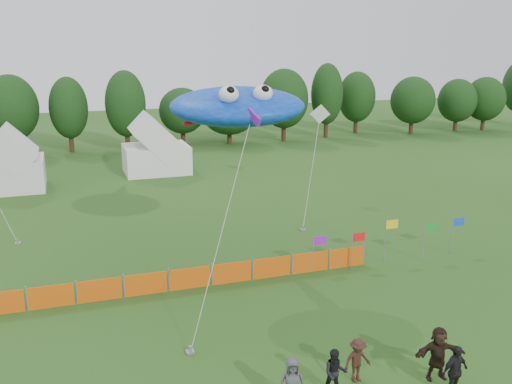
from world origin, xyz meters
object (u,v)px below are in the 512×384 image
object	(u,v)px
spectator_e	(292,383)
barrier_fence	(190,278)
stingray_kite	(235,106)
spectator_c	(357,360)
spectator_d	(455,372)
spectator_f	(438,353)
spectator_b	(335,373)
tent_right	(156,150)
tent_left	(13,164)

from	to	relation	value
spectator_e	barrier_fence	bearing A→B (deg)	109.15
spectator_e	stingray_kite	xyz separation A→B (m)	(1.41, 10.54, 7.34)
barrier_fence	spectator_e	distance (m)	9.69
spectator_c	spectator_d	bearing A→B (deg)	-40.01
spectator_d	spectator_f	size ratio (longest dim) A/B	0.95
spectator_b	spectator_c	world-z (taller)	spectator_b
spectator_e	spectator_d	bearing A→B (deg)	-0.01
spectator_c	spectator_b	bearing A→B (deg)	-161.54
tent_right	spectator_f	size ratio (longest dim) A/B	2.91
tent_right	spectator_f	world-z (taller)	tent_right
tent_left	barrier_fence	distance (m)	23.58
spectator_d	spectator_e	world-z (taller)	spectator_d
spectator_e	spectator_f	size ratio (longest dim) A/B	0.89
spectator_b	spectator_e	distance (m)	1.55
spectator_d	spectator_f	xyz separation A→B (m)	(0.11, 1.02, 0.05)
tent_left	stingray_kite	world-z (taller)	stingray_kite
tent_left	tent_right	xyz separation A→B (m)	(11.12, 2.30, -0.02)
barrier_fence	spectator_f	size ratio (longest dim) A/B	9.53
spectator_b	spectator_d	distance (m)	3.78
tent_left	spectator_f	xyz separation A→B (m)	(15.06, -31.59, -1.03)
tent_left	spectator_c	bearing A→B (deg)	-68.04
spectator_d	stingray_kite	size ratio (longest dim) A/B	0.13
spectator_f	spectator_b	bearing A→B (deg)	-173.80
tent_right	spectator_c	size ratio (longest dim) A/B	3.54
tent_right	spectator_d	world-z (taller)	tent_right
stingray_kite	spectator_c	bearing A→B (deg)	-83.19
spectator_b	spectator_c	bearing A→B (deg)	42.30
spectator_e	spectator_f	world-z (taller)	spectator_f
tent_right	spectator_e	size ratio (longest dim) A/B	3.25
spectator_b	stingray_kite	xyz separation A→B (m)	(-0.14, 10.39, 7.38)
barrier_fence	spectator_f	xyz separation A→B (m)	(6.33, -9.73, 0.44)
barrier_fence	spectator_d	bearing A→B (deg)	-59.95
tent_left	spectator_e	xyz separation A→B (m)	(9.85, -31.48, -1.13)
barrier_fence	spectator_b	size ratio (longest dim) A/B	11.22
tent_left	spectator_e	distance (m)	33.00
tent_right	spectator_b	bearing A→B (deg)	-89.52
spectator_f	stingray_kite	world-z (taller)	stingray_kite
spectator_b	spectator_e	size ratio (longest dim) A/B	0.95
tent_left	spectator_c	distance (m)	33.30
spectator_b	barrier_fence	bearing A→B (deg)	124.40
stingray_kite	barrier_fence	bearing A→B (deg)	-159.96
spectator_b	spectator_c	xyz separation A→B (m)	(1.05, 0.46, -0.03)
barrier_fence	spectator_f	world-z (taller)	spectator_f
spectator_c	spectator_e	world-z (taller)	spectator_e
tent_left	spectator_b	bearing A→B (deg)	-70.01
spectator_d	stingray_kite	bearing A→B (deg)	98.12
spectator_d	stingray_kite	world-z (taller)	stingray_kite
tent_left	barrier_fence	xyz separation A→B (m)	(8.73, -21.86, -1.47)
barrier_fence	spectator_b	xyz separation A→B (m)	(2.66, -9.46, 0.30)
spectator_e	spectator_f	distance (m)	5.21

